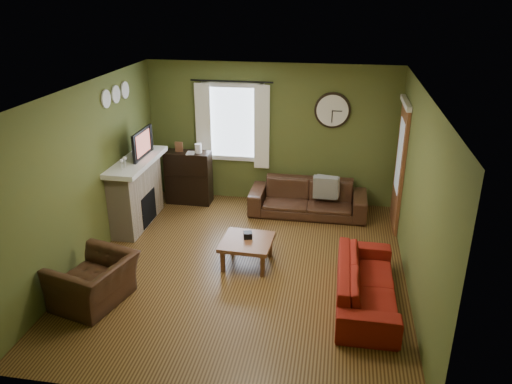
% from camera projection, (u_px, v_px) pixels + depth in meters
% --- Properties ---
extents(floor, '(4.60, 5.20, 0.00)m').
position_uv_depth(floor, '(245.00, 268.00, 7.33)').
color(floor, brown).
rests_on(floor, ground).
extents(ceiling, '(4.60, 5.20, 0.00)m').
position_uv_depth(ceiling, '(243.00, 91.00, 6.34)').
color(ceiling, white).
rests_on(ceiling, ground).
extents(wall_left, '(0.00, 5.20, 2.60)m').
position_uv_depth(wall_left, '(88.00, 176.00, 7.19)').
color(wall_left, '#4D5725').
rests_on(wall_left, ground).
extents(wall_right, '(0.00, 5.20, 2.60)m').
position_uv_depth(wall_right, '(417.00, 197.00, 6.47)').
color(wall_right, '#4D5725').
rests_on(wall_right, ground).
extents(wall_back, '(4.60, 0.00, 2.60)m').
position_uv_depth(wall_back, '(271.00, 134.00, 9.20)').
color(wall_back, '#4D5725').
rests_on(wall_back, ground).
extents(wall_front, '(4.60, 0.00, 2.60)m').
position_uv_depth(wall_front, '(188.00, 292.00, 4.47)').
color(wall_front, '#4D5725').
rests_on(wall_front, ground).
extents(fireplace, '(0.40, 1.40, 1.10)m').
position_uv_depth(fireplace, '(136.00, 194.00, 8.50)').
color(fireplace, tan).
rests_on(fireplace, floor).
extents(firebox, '(0.04, 0.60, 0.55)m').
position_uv_depth(firebox, '(148.00, 208.00, 8.56)').
color(firebox, black).
rests_on(firebox, fireplace).
extents(mantel, '(0.58, 1.60, 0.08)m').
position_uv_depth(mantel, '(135.00, 161.00, 8.27)').
color(mantel, white).
rests_on(mantel, fireplace).
extents(tv, '(0.08, 0.60, 0.35)m').
position_uv_depth(tv, '(138.00, 147.00, 8.32)').
color(tv, black).
rests_on(tv, mantel).
extents(tv_screen, '(0.02, 0.62, 0.36)m').
position_uv_depth(tv_screen, '(143.00, 144.00, 8.28)').
color(tv_screen, '#994C3F').
rests_on(tv_screen, mantel).
extents(medallion_left, '(0.28, 0.28, 0.03)m').
position_uv_depth(medallion_left, '(106.00, 99.00, 7.56)').
color(medallion_left, white).
rests_on(medallion_left, wall_left).
extents(medallion_mid, '(0.28, 0.28, 0.03)m').
position_uv_depth(medallion_mid, '(116.00, 94.00, 7.88)').
color(medallion_mid, white).
rests_on(medallion_mid, wall_left).
extents(medallion_right, '(0.28, 0.28, 0.03)m').
position_uv_depth(medallion_right, '(125.00, 90.00, 8.19)').
color(medallion_right, white).
rests_on(medallion_right, wall_left).
extents(window_pane, '(1.00, 0.02, 1.30)m').
position_uv_depth(window_pane, '(233.00, 122.00, 9.22)').
color(window_pane, silver).
rests_on(window_pane, wall_back).
extents(curtain_rod, '(0.03, 0.03, 1.50)m').
position_uv_depth(curtain_rod, '(231.00, 81.00, 8.83)').
color(curtain_rod, black).
rests_on(curtain_rod, wall_back).
extents(curtain_left, '(0.28, 0.04, 1.55)m').
position_uv_depth(curtain_left, '(203.00, 125.00, 9.23)').
color(curtain_left, white).
rests_on(curtain_left, wall_back).
extents(curtain_right, '(0.28, 0.04, 1.55)m').
position_uv_depth(curtain_right, '(262.00, 128.00, 9.06)').
color(curtain_right, white).
rests_on(curtain_right, wall_back).
extents(wall_clock, '(0.64, 0.06, 0.64)m').
position_uv_depth(wall_clock, '(332.00, 111.00, 8.79)').
color(wall_clock, white).
rests_on(wall_clock, wall_back).
extents(door, '(0.05, 0.90, 2.10)m').
position_uv_depth(door, '(400.00, 168.00, 8.26)').
color(door, brown).
rests_on(door, floor).
extents(bookshelf, '(0.84, 0.36, 1.00)m').
position_uv_depth(bookshelf, '(189.00, 177.00, 9.38)').
color(bookshelf, black).
rests_on(bookshelf, floor).
extents(book, '(0.18, 0.22, 0.02)m').
position_uv_depth(book, '(187.00, 156.00, 9.12)').
color(book, brown).
rests_on(book, bookshelf).
extents(sofa_brown, '(2.08, 0.81, 0.61)m').
position_uv_depth(sofa_brown, '(308.00, 198.00, 8.97)').
color(sofa_brown, '#361F14').
rests_on(sofa_brown, floor).
extents(pillow_left, '(0.42, 0.14, 0.42)m').
position_uv_depth(pillow_left, '(325.00, 187.00, 8.78)').
color(pillow_left, gray).
rests_on(pillow_left, sofa_brown).
extents(pillow_right, '(0.42, 0.20, 0.40)m').
position_uv_depth(pillow_right, '(328.00, 187.00, 8.81)').
color(pillow_right, gray).
rests_on(pillow_right, sofa_brown).
extents(sofa_red, '(0.74, 1.90, 0.56)m').
position_uv_depth(sofa_red, '(366.00, 283.00, 6.44)').
color(sofa_red, maroon).
rests_on(sofa_red, floor).
extents(armchair, '(1.06, 1.14, 0.63)m').
position_uv_depth(armchair, '(94.00, 281.00, 6.42)').
color(armchair, '#361F14').
rests_on(armchair, floor).
extents(coffee_table, '(0.76, 0.76, 0.39)m').
position_uv_depth(coffee_table, '(247.00, 252.00, 7.37)').
color(coffee_table, brown).
rests_on(coffee_table, floor).
extents(tissue_box, '(0.15, 0.15, 0.10)m').
position_uv_depth(tissue_box, '(248.00, 237.00, 7.36)').
color(tissue_box, black).
rests_on(tissue_box, coffee_table).
extents(wine_glass_a, '(0.06, 0.06, 0.18)m').
position_uv_depth(wine_glass_a, '(122.00, 165.00, 7.72)').
color(wine_glass_a, white).
rests_on(wine_glass_a, mantel).
extents(wine_glass_b, '(0.06, 0.06, 0.18)m').
position_uv_depth(wine_glass_b, '(125.00, 162.00, 7.83)').
color(wine_glass_b, white).
rests_on(wine_glass_b, mantel).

